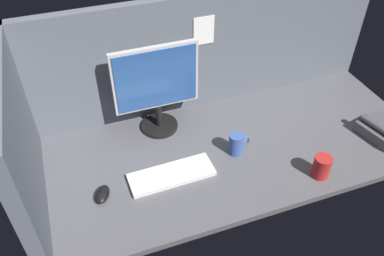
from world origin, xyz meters
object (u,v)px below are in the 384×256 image
Objects in this scene: mug_ceramic_blue at (237,144)px; mug_red_plastic at (322,167)px; mouse at (102,194)px; monitor at (156,86)px; desk_phone at (381,130)px; keyboard at (172,175)px.

mug_ceramic_blue is 37.86cm from mug_red_plastic.
mouse is 92.87cm from mug_red_plastic.
desk_phone is at bearing -23.36° from monitor.
mug_red_plastic is (60.58, -21.07, 4.21)cm from keyboard.
mouse is at bearing 167.69° from mug_red_plastic.
mouse is 132.86cm from desk_phone.
monitor is at bearing 156.64° from desk_phone.
monitor reaches higher than mouse.
keyboard is 32.98cm from mug_ceramic_blue.
mug_red_plastic is (90.68, -19.78, 3.51)cm from mouse.
mouse is at bearing 176.84° from desk_phone.
mug_ceramic_blue is at bearing 29.42° from mouse.
monitor is 45.05cm from mug_ceramic_blue.
mug_ceramic_blue is (28.12, -29.59, -19.04)cm from monitor.
mouse is 0.43× the size of desk_phone.
mug_ceramic_blue is (32.43, 4.24, 4.26)cm from keyboard.
mug_red_plastic is 43.83cm from desk_phone.
monitor is at bearing 135.71° from mug_red_plastic.
mug_red_plastic is (56.28, -54.90, -19.08)cm from monitor.
mug_red_plastic is (28.15, -25.31, -0.05)cm from mug_ceramic_blue.
desk_phone is (98.25, -42.44, -21.11)cm from monitor.
mug_red_plastic is at bearing -163.46° from desk_phone.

